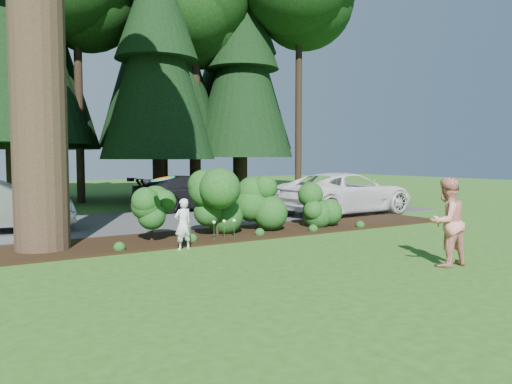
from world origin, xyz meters
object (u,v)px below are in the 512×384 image
Objects in this scene: frisbee at (163,179)px; child at (183,224)px; car_white_suv at (346,193)px; adult at (447,222)px; car_dark_suv at (191,193)px.

child is at bearing -17.36° from frisbee.
car_white_suv is 3.17× the size of adult.
adult reaches higher than child.
adult is at bearing 147.31° from car_white_suv.
frisbee is at bearing 147.15° from car_dark_suv.
car_dark_suv is at bearing 41.51° from car_white_suv.
car_white_suv is 9.98× the size of frisbee.
adult is at bearing 175.66° from car_dark_suv.
car_dark_suv is 12.44m from adult.
car_white_suv is at bearing -116.46° from adult.
frisbee is at bearing 107.75° from car_white_suv.
car_white_suv is at bearing 21.33° from frisbee.
frisbee is (-4.25, -7.86, 0.96)m from car_dark_suv.
frisbee is (-0.44, 0.14, 1.09)m from child.
car_dark_suv is at bearing -87.25° from adult.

